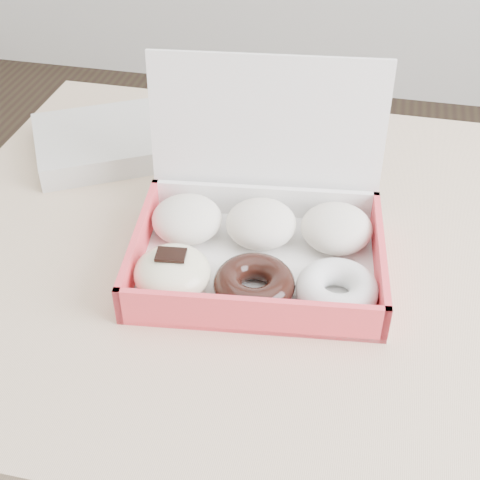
# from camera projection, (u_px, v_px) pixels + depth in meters

# --- Properties ---
(table) EXTENTS (1.20, 0.80, 0.75)m
(table) POSITION_uv_depth(u_px,v_px,m) (356.00, 297.00, 0.93)
(table) COLOR tan
(table) RESTS_ON ground
(donut_box) EXTENTS (0.34, 0.30, 0.23)m
(donut_box) POSITION_uv_depth(u_px,v_px,m) (256.00, 238.00, 0.85)
(donut_box) COLOR white
(donut_box) RESTS_ON table
(newspapers) EXTENTS (0.29, 0.28, 0.04)m
(newspapers) POSITION_uv_depth(u_px,v_px,m) (110.00, 140.00, 1.07)
(newspapers) COLOR silver
(newspapers) RESTS_ON table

